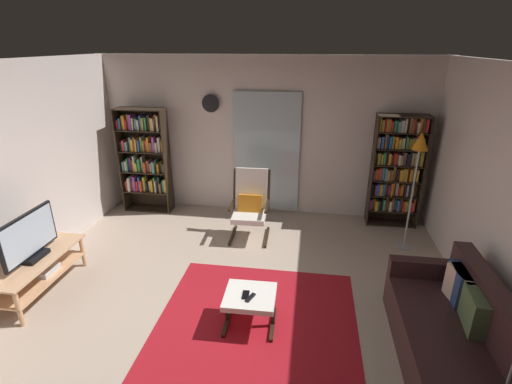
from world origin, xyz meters
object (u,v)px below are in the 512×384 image
Objects in this scene: tv_stand at (38,269)px; wall_clock at (211,103)px; lounge_armchair at (250,202)px; television at (29,238)px; ottoman at (250,300)px; leather_sofa at (460,344)px; floor_lamp_by_shelf at (419,155)px; tv_remote at (250,298)px; bookshelf_near_sofa at (396,168)px; bookshelf_near_tv at (145,157)px; cell_phone at (246,295)px.

wall_clock reaches higher than tv_stand.
tv_stand is 1.23× the size of lounge_armchair.
ottoman is at bearing -4.51° from television.
leather_sofa is 1.17× the size of floor_lamp_by_shelf.
tv_stand is at bearing -163.69° from tv_remote.
bookshelf_near_sofa reaches higher than tv_stand.
tv_stand is 2.55m from bookshelf_near_tv.
wall_clock reaches higher than television.
television is 2.61m from tv_remote.
tv_remote is at bearing -50.22° from bookshelf_near_tv.
lounge_armchair reaches higher than tv_remote.
leather_sofa is 1.95m from ottoman.
lounge_armchair is (-2.18, -0.72, -0.42)m from bookshelf_near_sofa.
lounge_armchair is (-2.24, 2.30, 0.23)m from leather_sofa.
tv_remote is at bearing -6.10° from tv_stand.
floor_lamp_by_shelf reaches higher than leather_sofa.
floor_lamp_by_shelf reaches higher than ottoman.
tv_remote is (-1.91, 0.26, 0.08)m from leather_sofa.
cell_phone is (2.21, -2.68, -0.57)m from bookshelf_near_tv.
bookshelf_near_sofa reaches higher than leather_sofa.
tv_remote is 0.07m from cell_phone.
tv_remote is (2.58, -0.27, -0.32)m from television.
ottoman is at bearing -4.74° from tv_stand.
ottoman is (2.56, -0.20, -0.39)m from television.
ottoman is (-1.92, 0.32, 0.01)m from leather_sofa.
leather_sofa is (4.49, -0.53, -0.40)m from television.
tv_stand is 2.87m from lounge_armchair.
tv_remote is at bearing -80.70° from lounge_armchair.
ottoman is 0.31× the size of floor_lamp_by_shelf.
bookshelf_near_tv is at bearing 130.25° from ottoman.
television is at bearing -97.28° from bookshelf_near_tv.
tv_remote is (2.27, -2.72, -0.56)m from bookshelf_near_tv.
floor_lamp_by_shelf is at bearing -9.87° from bookshelf_near_tv.
cell_phone is 0.48× the size of wall_clock.
lounge_armchair is 7.30× the size of cell_phone.
bookshelf_near_sofa is at bearing 29.29° from tv_stand.
television is 4.88m from floor_lamp_by_shelf.
bookshelf_near_tv is at bearing 152.19° from tv_remote.
bookshelf_near_tv reaches higher than lounge_armchair.
lounge_armchair is 7.10× the size of tv_remote.
television is 1.58× the size of ottoman.
leather_sofa is at bearing -90.66° from floor_lamp_by_shelf.
bookshelf_near_tv reaches higher than leather_sofa.
tv_stand is 1.50× the size of television.
lounge_armchair reaches higher than television.
tv_stand is 2.54m from cell_phone.
bookshelf_near_sofa is at bearing 78.58° from tv_remote.
leather_sofa is at bearing 14.59° from tv_remote.
tv_stand is 4.32× the size of wall_clock.
bookshelf_near_sofa reaches higher than tv_remote.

